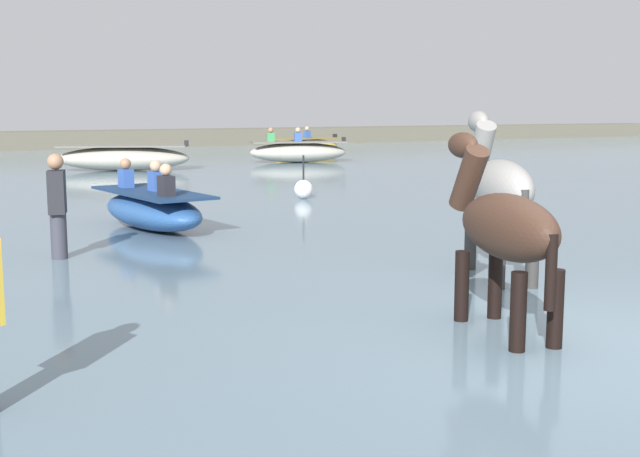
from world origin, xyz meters
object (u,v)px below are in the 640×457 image
object	(u,v)px
boat_near_starboard	(306,146)
horse_trailing_grey	(499,191)
channel_buoy	(304,189)
boat_mid_outer	(298,152)
horse_lead_dark_bay	(503,231)
person_spectator_far	(58,214)
boat_near_port	(152,209)
boat_distant_west	(124,158)

from	to	relation	value
boat_near_starboard	horse_trailing_grey	bearing A→B (deg)	-112.04
horse_trailing_grey	channel_buoy	bearing A→B (deg)	78.53
boat_mid_outer	horse_lead_dark_bay	bearing A→B (deg)	-111.82
horse_lead_dark_bay	boat_near_starboard	bearing A→B (deg)	66.51
horse_trailing_grey	boat_near_starboard	world-z (taller)	horse_trailing_grey
horse_lead_dark_bay	person_spectator_far	size ratio (longest dim) A/B	1.21
boat_near_starboard	boat_mid_outer	bearing A→B (deg)	-120.02
horse_lead_dark_bay	boat_near_port	distance (m)	7.27
boat_mid_outer	channel_buoy	size ratio (longest dim) A/B	3.95
boat_near_starboard	boat_mid_outer	size ratio (longest dim) A/B	0.92
horse_trailing_grey	boat_near_port	distance (m)	5.93
horse_trailing_grey	boat_distant_west	world-z (taller)	horse_trailing_grey
boat_distant_west	person_spectator_far	distance (m)	14.65
boat_near_starboard	channel_buoy	distance (m)	16.80
horse_trailing_grey	person_spectator_far	world-z (taller)	horse_trailing_grey
horse_trailing_grey	person_spectator_far	size ratio (longest dim) A/B	1.32
boat_near_port	person_spectator_far	bearing A→B (deg)	-132.25
horse_lead_dark_bay	channel_buoy	distance (m)	10.39
boat_near_port	channel_buoy	xyz separation A→B (m)	(4.02, 2.70, -0.11)
boat_distant_west	boat_mid_outer	bearing A→B (deg)	7.76
horse_trailing_grey	boat_distant_west	xyz separation A→B (m)	(0.29, 17.40, -0.59)
boat_near_port	channel_buoy	bearing A→B (deg)	33.90
horse_lead_dark_bay	boat_near_starboard	distance (m)	27.08
boat_distant_west	boat_near_port	size ratio (longest dim) A/B	1.41
channel_buoy	boat_near_port	bearing A→B (deg)	-146.10
boat_distant_west	person_spectator_far	size ratio (longest dim) A/B	2.52
boat_mid_outer	channel_buoy	xyz separation A→B (m)	(-4.92, -10.16, -0.16)
channel_buoy	boat_near_starboard	bearing A→B (deg)	62.79
horse_trailing_grey	boat_near_port	bearing A→B (deg)	113.81
boat_near_port	channel_buoy	size ratio (longest dim) A/B	3.23
boat_near_starboard	boat_distant_west	xyz separation A→B (m)	(-9.04, -5.64, 0.06)
boat_near_starboard	channel_buoy	world-z (taller)	boat_near_starboard
boat_mid_outer	boat_near_port	world-z (taller)	boat_mid_outer
boat_mid_outer	boat_near_port	distance (m)	15.66
horse_lead_dark_bay	horse_trailing_grey	world-z (taller)	horse_trailing_grey
boat_distant_west	boat_near_port	distance (m)	12.30
horse_lead_dark_bay	boat_distant_west	distance (m)	19.28
horse_lead_dark_bay	horse_trailing_grey	xyz separation A→B (m)	(1.47, 1.79, 0.11)
boat_distant_west	channel_buoy	world-z (taller)	channel_buoy
person_spectator_far	channel_buoy	world-z (taller)	person_spectator_far
horse_lead_dark_bay	boat_distant_west	size ratio (longest dim) A/B	0.48
person_spectator_far	boat_distant_west	bearing A→B (deg)	72.34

